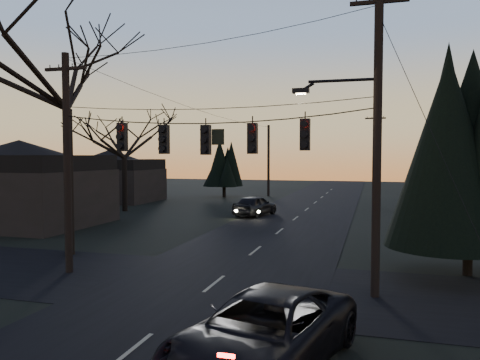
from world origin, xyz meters
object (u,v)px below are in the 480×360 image
(suv_near, at_px, (264,333))
(sedan_oncoming_a, at_px, (255,206))
(evergreen_right, at_px, (470,153))
(utility_pole_far_r, at_px, (374,206))
(utility_pole_far_l, at_px, (268,196))
(bare_tree_left, at_px, (66,50))
(utility_pole_left, at_px, (69,272))
(utility_pole_right, at_px, (375,297))

(suv_near, relative_size, sedan_oncoming_a, 1.24)
(evergreen_right, distance_m, suv_near, 12.02)
(utility_pole_far_r, xyz_separation_m, utility_pole_far_l, (-11.50, 8.00, 0.00))
(utility_pole_far_r, relative_size, suv_near, 1.49)
(bare_tree_left, height_order, suv_near, bare_tree_left)
(utility_pole_far_l, height_order, bare_tree_left, bare_tree_left)
(evergreen_right, bearing_deg, utility_pole_left, -165.63)
(utility_pole_left, xyz_separation_m, suv_near, (9.20, -6.01, 0.79))
(utility_pole_right, xyz_separation_m, evergreen_right, (3.41, 3.82, 4.68))
(utility_pole_left, height_order, evergreen_right, evergreen_right)
(utility_pole_far_r, distance_m, evergreen_right, 24.86)
(utility_pole_left, relative_size, bare_tree_left, 0.64)
(utility_pole_right, height_order, utility_pole_left, utility_pole_right)
(bare_tree_left, bearing_deg, utility_pole_left, -54.36)
(bare_tree_left, xyz_separation_m, evergreen_right, (16.97, 0.95, -4.68))
(utility_pole_far_r, relative_size, evergreen_right, 1.04)
(utility_pole_right, xyz_separation_m, bare_tree_left, (-13.56, 2.87, 9.36))
(utility_pole_left, xyz_separation_m, utility_pole_far_l, (0.00, 36.00, 0.00))
(utility_pole_far_r, relative_size, bare_tree_left, 0.64)
(evergreen_right, xyz_separation_m, sedan_oncoming_a, (-12.11, 14.89, -3.90))
(bare_tree_left, bearing_deg, sedan_oncoming_a, 72.95)
(bare_tree_left, bearing_deg, evergreen_right, 3.21)
(utility_pole_left, xyz_separation_m, bare_tree_left, (-2.06, 2.87, 9.36))
(utility_pole_left, xyz_separation_m, utility_pole_far_r, (11.50, 28.00, 0.00))
(utility_pole_far_r, xyz_separation_m, evergreen_right, (3.41, -24.18, 4.68))
(utility_pole_right, height_order, utility_pole_far_r, utility_pole_right)
(sedan_oncoming_a, bearing_deg, utility_pole_left, 95.20)
(bare_tree_left, height_order, evergreen_right, bare_tree_left)
(utility_pole_far_r, xyz_separation_m, bare_tree_left, (-13.56, -25.13, 9.36))
(utility_pole_right, height_order, utility_pole_far_l, utility_pole_right)
(utility_pole_right, bearing_deg, utility_pole_far_l, 107.72)
(utility_pole_far_l, height_order, sedan_oncoming_a, utility_pole_far_l)
(utility_pole_far_r, bearing_deg, utility_pole_far_l, 145.18)
(utility_pole_far_r, distance_m, bare_tree_left, 30.05)
(utility_pole_right, relative_size, sedan_oncoming_a, 2.19)
(suv_near, bearing_deg, evergreen_right, 73.99)
(sedan_oncoming_a, bearing_deg, utility_pole_far_r, -119.40)
(suv_near, bearing_deg, utility_pole_far_l, 116.50)
(utility_pole_right, distance_m, evergreen_right, 6.94)
(utility_pole_left, height_order, utility_pole_far_l, utility_pole_left)
(bare_tree_left, distance_m, evergreen_right, 17.63)
(utility_pole_right, relative_size, evergreen_right, 1.22)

